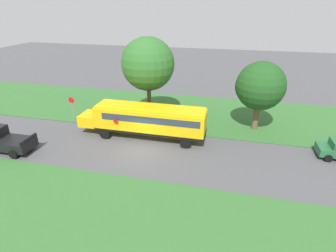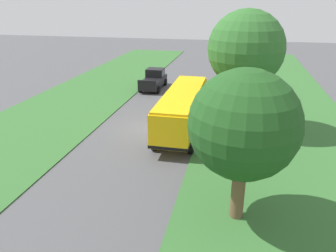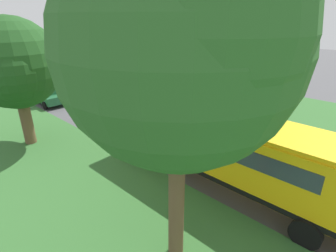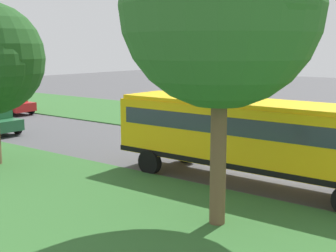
# 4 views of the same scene
# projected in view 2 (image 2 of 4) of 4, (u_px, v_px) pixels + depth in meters

# --- Properties ---
(ground_plane) EXTENTS (120.00, 120.00, 0.00)m
(ground_plane) POSITION_uv_depth(u_px,v_px,m) (149.00, 128.00, 25.83)
(ground_plane) COLOR #4C4C4F
(grass_verge) EXTENTS (12.00, 80.00, 0.08)m
(grass_verge) POSITION_uv_depth(u_px,v_px,m) (281.00, 138.00, 23.84)
(grass_verge) COLOR #33662D
(grass_verge) RESTS_ON ground
(grass_far_side) EXTENTS (10.00, 80.00, 0.07)m
(grass_far_side) POSITION_uv_depth(u_px,v_px,m) (46.00, 119.00, 27.58)
(grass_far_side) COLOR #33662D
(grass_far_side) RESTS_ON ground
(school_bus) EXTENTS (2.85, 12.42, 3.16)m
(school_bus) POSITION_uv_depth(u_px,v_px,m) (183.00, 106.00, 24.81)
(school_bus) COLOR yellow
(school_bus) RESTS_ON ground
(pickup_truck) EXTENTS (2.28, 5.40, 2.10)m
(pickup_truck) POSITION_uv_depth(u_px,v_px,m) (154.00, 79.00, 36.97)
(pickup_truck) COLOR black
(pickup_truck) RESTS_ON ground
(oak_tree_beside_bus) EXTENTS (5.53, 5.58, 8.96)m
(oak_tree_beside_bus) POSITION_uv_depth(u_px,v_px,m) (247.00, 47.00, 23.58)
(oak_tree_beside_bus) COLOR brown
(oak_tree_beside_bus) RESTS_ON ground
(oak_tree_roadside_mid) EXTENTS (4.75, 4.79, 7.02)m
(oak_tree_roadside_mid) POSITION_uv_depth(u_px,v_px,m) (246.00, 125.00, 13.83)
(oak_tree_roadside_mid) COLOR brown
(oak_tree_roadside_mid) RESTS_ON ground
(stop_sign) EXTENTS (0.08, 0.68, 2.74)m
(stop_sign) POSITION_uv_depth(u_px,v_px,m) (217.00, 82.00, 32.87)
(stop_sign) COLOR gray
(stop_sign) RESTS_ON ground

